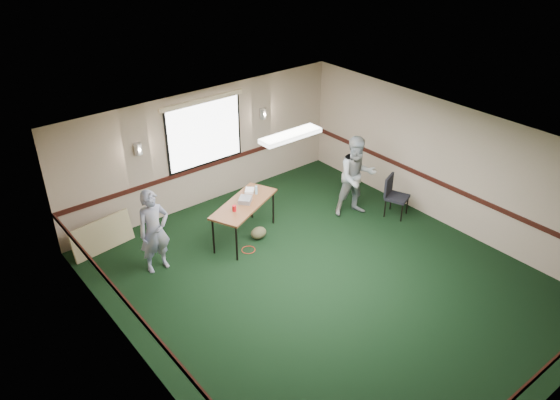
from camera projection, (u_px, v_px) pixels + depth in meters
ground at (323, 282)px, 10.21m from camera, size 8.00×8.00×0.00m
room_shell at (254, 167)px, 10.86m from camera, size 8.00×8.02×8.00m
folding_table at (244, 206)px, 11.14m from camera, size 1.81×1.30×0.84m
projector at (245, 200)px, 11.13m from camera, size 0.37×0.37×0.10m
game_console at (250, 190)px, 11.52m from camera, size 0.28×0.29×0.06m
red_cup at (234, 208)px, 10.80m from camera, size 0.08×0.08×0.13m
water_bottle at (256, 190)px, 11.40m from camera, size 0.06×0.06×0.19m
duffel_bag at (259, 233)px, 11.45m from camera, size 0.43×0.38×0.25m
cable_coil at (248, 250)px, 11.12m from camera, size 0.37×0.37×0.01m
folded_table at (102, 235)px, 10.98m from camera, size 1.32×0.36×0.67m
conference_chair at (394, 193)px, 12.08m from camera, size 0.60×0.61×0.94m
person_left at (154, 231)px, 10.19m from camera, size 0.62×0.41×1.69m
person_right at (357, 177)px, 11.94m from camera, size 1.10×0.99×1.85m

